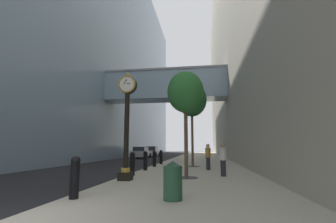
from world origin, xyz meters
TOP-DOWN VIEW (x-y plane):
  - ground_plane at (0.00, 27.00)m, footprint 110.00×110.00m
  - sidewalk_right at (3.44, 30.00)m, footprint 6.87×80.00m
  - building_block_left at (-12.10, 29.96)m, footprint 23.85×80.00m
  - building_block_right at (11.37, 30.00)m, footprint 9.00×80.00m
  - street_clock at (0.61, 6.07)m, footprint 0.84×0.55m
  - bollard_nearest at (0.39, 2.23)m, footprint 0.27×0.27m
  - bollard_third at (0.39, 7.82)m, footprint 0.27×0.27m
  - bollard_fourth at (0.39, 10.62)m, footprint 0.27×0.27m
  - bollard_fifth at (0.39, 13.41)m, footprint 0.27×0.27m
  - bollard_sixth at (0.39, 16.20)m, footprint 0.27×0.27m
  - street_tree_near at (3.19, 7.32)m, footprint 1.80×1.80m
  - street_tree_mid_near at (3.19, 14.02)m, footprint 2.29×2.29m
  - trash_bin at (3.16, 2.47)m, footprint 0.53×0.53m
  - pedestrian_walking at (4.97, 8.17)m, footprint 0.47×0.47m
  - pedestrian_by_clock at (4.29, 11.45)m, footprint 0.34×0.34m
  - car_white_near at (-4.45, 35.02)m, footprint 2.08×4.28m
  - car_silver_mid at (-4.89, 29.56)m, footprint 2.12×4.55m

SIDE VIEW (x-z plane):
  - ground_plane at x=0.00m, z-range 0.00..0.00m
  - sidewalk_right at x=3.44m, z-range 0.00..0.14m
  - trash_bin at x=3.16m, z-range 0.15..1.20m
  - bollard_nearest at x=0.39m, z-range 0.17..1.35m
  - bollard_third at x=0.39m, z-range 0.17..1.35m
  - bollard_fourth at x=0.39m, z-range 0.17..1.35m
  - bollard_fifth at x=0.39m, z-range 0.17..1.35m
  - bollard_sixth at x=0.39m, z-range 0.17..1.35m
  - car_silver_mid at x=-4.89m, z-range -0.02..1.59m
  - car_white_near at x=-4.45m, z-range -0.03..1.66m
  - pedestrian_by_clock at x=4.29m, z-range 0.19..1.83m
  - pedestrian_walking at x=4.97m, z-range 0.19..1.84m
  - street_clock at x=0.61m, z-range 0.38..5.24m
  - street_tree_near at x=3.19m, z-range 1.64..6.82m
  - street_tree_mid_near at x=3.19m, z-range 1.98..8.38m
  - building_block_right at x=11.37m, z-range 0.00..35.98m
  - building_block_left at x=-12.10m, z-range -0.06..36.60m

